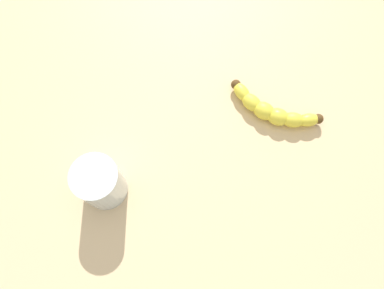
% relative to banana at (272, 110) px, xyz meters
% --- Properties ---
extents(wooden_tabletop, '(1.20, 1.20, 0.03)m').
position_rel_banana_xyz_m(wooden_tabletop, '(0.16, -0.14, -0.03)').
color(wooden_tabletop, '#DDBD8C').
rests_on(wooden_tabletop, ground).
extents(banana, '(0.07, 0.19, 0.03)m').
position_rel_banana_xyz_m(banana, '(0.00, 0.00, 0.00)').
color(banana, yellow).
rests_on(banana, wooden_tabletop).
extents(smoothie_glass, '(0.08, 0.08, 0.10)m').
position_rel_banana_xyz_m(smoothie_glass, '(0.30, -0.18, 0.03)').
color(smoothie_glass, silver).
rests_on(smoothie_glass, wooden_tabletop).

